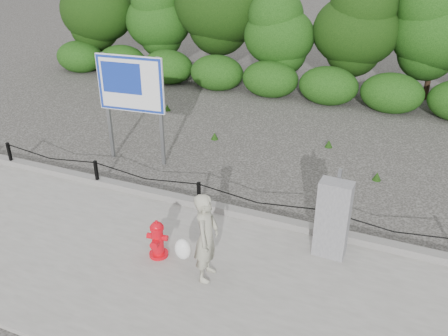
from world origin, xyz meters
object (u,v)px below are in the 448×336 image
at_px(pedestrian, 205,238).
at_px(utility_cabinet, 333,219).
at_px(fire_hydrant, 157,239).
at_px(advertising_sign, 131,89).

bearing_deg(pedestrian, utility_cabinet, -58.01).
bearing_deg(utility_cabinet, fire_hydrant, -153.49).
xyz_separation_m(fire_hydrant, advertising_sign, (-2.45, 3.21, 1.45)).
bearing_deg(advertising_sign, fire_hydrant, -58.34).
bearing_deg(fire_hydrant, advertising_sign, 118.49).
relative_size(utility_cabinet, advertising_sign, 0.60).
height_order(fire_hydrant, utility_cabinet, utility_cabinet).
height_order(pedestrian, advertising_sign, advertising_sign).
height_order(utility_cabinet, advertising_sign, advertising_sign).
distance_m(fire_hydrant, advertising_sign, 4.29).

